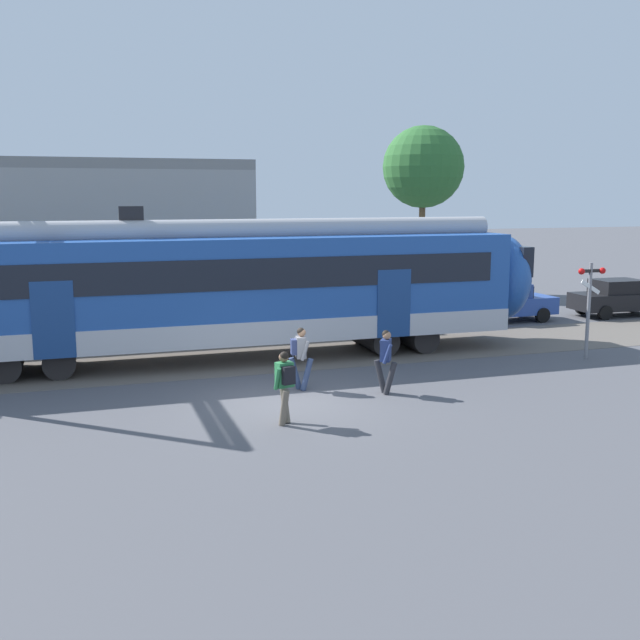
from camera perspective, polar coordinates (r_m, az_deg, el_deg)
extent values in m
plane|color=#515156|center=(18.59, -2.68, -6.29)|extent=(160.00, 160.00, 0.00)
cube|color=silver|center=(23.20, -7.18, -0.49)|extent=(18.00, 3.06, 0.70)
cube|color=#2351A3|center=(22.99, -7.26, 3.32)|extent=(18.00, 3.00, 2.40)
cube|color=black|center=(21.49, -6.51, 3.43)|extent=(16.56, 0.03, 0.90)
cube|color=navy|center=(23.11, 5.65, 1.26)|extent=(1.10, 0.04, 2.10)
cube|color=navy|center=(21.20, -19.67, -0.01)|extent=(1.10, 0.04, 2.10)
cylinder|color=#A4A4A9|center=(22.88, -7.34, 6.75)|extent=(17.64, 0.70, 0.70)
cube|color=black|center=(22.51, -14.20, 7.90)|extent=(0.70, 0.12, 0.40)
cylinder|color=black|center=(25.23, 6.99, -1.06)|extent=(0.90, 2.40, 0.90)
cylinder|color=black|center=(24.68, 4.04, -1.25)|extent=(0.90, 2.40, 0.90)
cylinder|color=black|center=(22.93, -19.22, -2.60)|extent=(0.90, 2.40, 0.90)
cylinder|color=black|center=(23.01, -22.71, -2.78)|extent=(0.90, 2.40, 0.90)
ellipsoid|color=#2351A3|center=(26.51, 13.50, 3.20)|extent=(1.80, 2.85, 2.95)
cube|color=black|center=(26.64, 14.19, 4.50)|extent=(0.40, 2.40, 1.00)
cylinder|color=#6B6051|center=(16.92, -2.69, -6.38)|extent=(0.23, 0.38, 0.87)
cylinder|color=#6B6051|center=(16.60, -2.75, -6.69)|extent=(0.23, 0.38, 0.87)
cube|color=#2D7F47|center=(16.58, -2.74, -4.18)|extent=(0.41, 0.32, 0.56)
cylinder|color=#2D7F47|center=(16.42, -3.27, -4.50)|extent=(0.15, 0.26, 0.52)
cylinder|color=#2D7F47|center=(16.76, -2.22, -4.19)|extent=(0.15, 0.26, 0.52)
sphere|color=brown|center=(16.50, -2.78, -2.85)|extent=(0.22, 0.22, 0.22)
sphere|color=black|center=(16.48, -2.75, -2.76)|extent=(0.20, 0.20, 0.20)
cube|color=black|center=(16.42, -2.43, -4.24)|extent=(0.31, 0.22, 0.40)
cylinder|color=navy|center=(19.56, -1.01, -4.17)|extent=(0.37, 0.20, 0.87)
cylinder|color=navy|center=(19.69, -1.90, -4.08)|extent=(0.37, 0.20, 0.87)
cube|color=gray|center=(19.47, -1.47, -2.09)|extent=(0.29, 0.39, 0.56)
cylinder|color=gray|center=(19.68, -1.79, -2.12)|extent=(0.26, 0.13, 0.52)
cylinder|color=gray|center=(19.27, -1.14, -2.36)|extent=(0.26, 0.13, 0.52)
sphere|color=#9E7051|center=(19.39, -1.41, -0.96)|extent=(0.22, 0.22, 0.22)
sphere|color=black|center=(19.39, -1.47, -0.88)|extent=(0.20, 0.20, 0.20)
cube|color=navy|center=(19.44, -1.99, -2.05)|extent=(0.20, 0.30, 0.40)
cylinder|color=#28282D|center=(19.22, 5.37, -4.46)|extent=(0.38, 0.32, 0.87)
cylinder|color=#28282D|center=(19.43, 4.64, -4.29)|extent=(0.38, 0.32, 0.87)
cube|color=navy|center=(19.17, 5.03, -2.31)|extent=(0.40, 0.43, 0.56)
cylinder|color=navy|center=(19.40, 4.90, -2.32)|extent=(0.26, 0.21, 0.52)
cylinder|color=navy|center=(18.95, 5.16, -2.61)|extent=(0.26, 0.21, 0.52)
sphere|color=#9E7051|center=(19.09, 5.11, -1.17)|extent=(0.22, 0.22, 0.22)
sphere|color=black|center=(19.09, 5.05, -1.08)|extent=(0.20, 0.20, 0.20)
cube|color=#284799|center=(31.01, 13.93, 1.08)|extent=(4.05, 1.76, 0.68)
cube|color=navy|center=(30.85, 13.74, 2.20)|extent=(1.94, 1.50, 0.56)
cube|color=black|center=(31.39, 15.18, 2.19)|extent=(0.16, 1.37, 0.48)
cylinder|color=black|center=(32.39, 14.97, 0.78)|extent=(0.61, 0.22, 0.60)
cylinder|color=black|center=(31.14, 16.59, 0.36)|extent=(0.61, 0.22, 0.60)
cylinder|color=black|center=(31.05, 11.20, 0.55)|extent=(0.61, 0.22, 0.60)
cylinder|color=black|center=(29.75, 12.74, 0.10)|extent=(0.61, 0.22, 0.60)
cube|color=black|center=(33.91, 21.84, 1.37)|extent=(4.06, 1.80, 0.68)
cube|color=black|center=(33.74, 21.70, 2.41)|extent=(1.96, 1.51, 0.56)
cube|color=black|center=(34.33, 22.96, 2.37)|extent=(0.17, 1.37, 0.48)
cylinder|color=black|center=(35.32, 22.63, 1.07)|extent=(0.61, 0.22, 0.60)
cylinder|color=black|center=(33.84, 19.33, 0.93)|extent=(0.61, 0.22, 0.60)
cylinder|color=black|center=(32.60, 20.90, 0.52)|extent=(0.61, 0.22, 0.60)
cylinder|color=gray|center=(24.59, 19.77, 0.65)|extent=(0.11, 0.11, 3.00)
cube|color=black|center=(24.44, 19.94, 3.54)|extent=(0.80, 0.10, 0.10)
sphere|color=red|center=(24.16, 19.31, 3.52)|extent=(0.20, 0.20, 0.20)
sphere|color=red|center=(24.63, 20.72, 3.54)|extent=(0.20, 0.20, 0.20)
cube|color=white|center=(24.47, 19.91, 2.37)|extent=(0.72, 0.03, 0.48)
cylinder|color=brown|center=(38.98, 7.73, 5.69)|extent=(0.32, 0.32, 4.98)
sphere|color=#2D662D|center=(38.92, 7.87, 11.48)|extent=(4.12, 4.12, 4.12)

